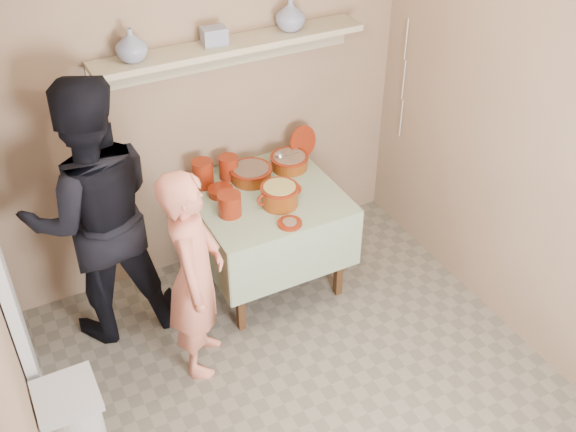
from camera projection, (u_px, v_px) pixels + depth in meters
ground at (323, 417)px, 4.01m from camera, size 3.50×3.50×0.00m
tile_panel at (0, 271)px, 3.56m from camera, size 0.06×0.70×2.00m
plate_stack_a at (203, 174)px, 4.58m from camera, size 0.15×0.15×0.19m
plate_stack_b at (229, 167)px, 4.68m from camera, size 0.14×0.14×0.16m
bowl_stack at (230, 204)px, 4.33m from camera, size 0.15×0.15×0.15m
empty_bowl at (221, 191)px, 4.54m from camera, size 0.17×0.17×0.05m
propped_lid at (303, 141)px, 4.89m from camera, size 0.25×0.13×0.23m
vase_right at (290, 14)px, 4.33m from camera, size 0.21×0.21×0.20m
vase_left at (131, 45)px, 3.93m from camera, size 0.23×0.23×0.20m
ceramic_box at (214, 36)px, 4.16m from camera, size 0.16×0.12×0.11m
person_cook at (195, 275)px, 3.96m from camera, size 0.54×0.62×1.43m
person_helper at (95, 214)px, 4.12m from camera, size 0.93×0.75×1.82m
room_shell at (334, 195)px, 3.05m from camera, size 3.04×3.54×2.62m
serving_table at (266, 208)px, 4.64m from camera, size 0.97×0.97×0.76m
cazuela_meat_a at (251, 173)px, 4.67m from camera, size 0.30×0.30×0.10m
cazuela_meat_b at (289, 161)px, 4.79m from camera, size 0.28×0.28×0.10m
ladle at (280, 156)px, 4.74m from camera, size 0.08×0.26×0.19m
cazuela_rice at (280, 194)px, 4.41m from camera, size 0.33×0.25×0.14m
front_plate at (290, 223)px, 4.28m from camera, size 0.16×0.16×0.03m
wall_shelf at (230, 48)px, 4.27m from camera, size 1.80×0.25×0.21m
trash_bin at (75, 426)px, 3.62m from camera, size 0.32×0.32×0.56m
electrical_cord at (404, 80)px, 4.87m from camera, size 0.01×0.05×0.90m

